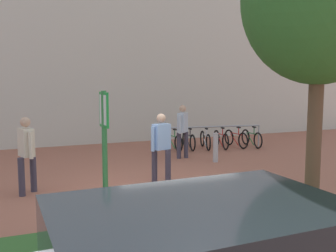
% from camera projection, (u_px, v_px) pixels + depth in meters
% --- Properties ---
extents(ground_plane, '(60.00, 60.00, 0.00)m').
position_uv_depth(ground_plane, '(163.00, 193.00, 8.78)').
color(ground_plane, '#9E5B47').
extents(building_facade, '(28.00, 1.20, 10.00)m').
position_uv_depth(building_facade, '(90.00, 16.00, 15.43)').
color(building_facade, beige).
rests_on(building_facade, ground).
extents(planter_strip, '(7.00, 1.10, 0.16)m').
position_uv_depth(planter_strip, '(171.00, 231.00, 6.39)').
color(planter_strip, '#336028').
rests_on(planter_strip, ground).
extents(parking_sign_post, '(0.08, 0.36, 2.37)m').
position_uv_depth(parking_sign_post, '(105.00, 146.00, 5.81)').
color(parking_sign_post, '#2D7238').
rests_on(parking_sign_post, ground).
extents(bike_at_sign, '(1.68, 0.42, 0.86)m').
position_uv_depth(bike_at_sign, '(103.00, 220.00, 6.12)').
color(bike_at_sign, black).
rests_on(bike_at_sign, ground).
extents(bike_rack_cluster, '(3.72, 2.01, 0.83)m').
position_uv_depth(bike_rack_cluster, '(213.00, 139.00, 14.51)').
color(bike_rack_cluster, '#99999E').
rests_on(bike_rack_cluster, ground).
extents(bollard_steel, '(0.16, 0.16, 0.90)m').
position_uv_depth(bollard_steel, '(216.00, 148.00, 12.06)').
color(bollard_steel, '#ADADB2').
rests_on(bollard_steel, ground).
extents(person_shirt_blue, '(0.45, 0.47, 1.72)m').
position_uv_depth(person_shirt_blue, '(183.00, 128.00, 12.59)').
color(person_shirt_blue, '#383342').
rests_on(person_shirt_blue, ground).
extents(person_shirt_white, '(0.58, 0.36, 1.72)m').
position_uv_depth(person_shirt_white, '(161.00, 144.00, 9.50)').
color(person_shirt_white, '#383342').
rests_on(person_shirt_white, ground).
extents(person_casual_tan, '(0.40, 0.58, 1.72)m').
position_uv_depth(person_casual_tan, '(27.00, 150.00, 8.63)').
color(person_casual_tan, '#383342').
rests_on(person_casual_tan, ground).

